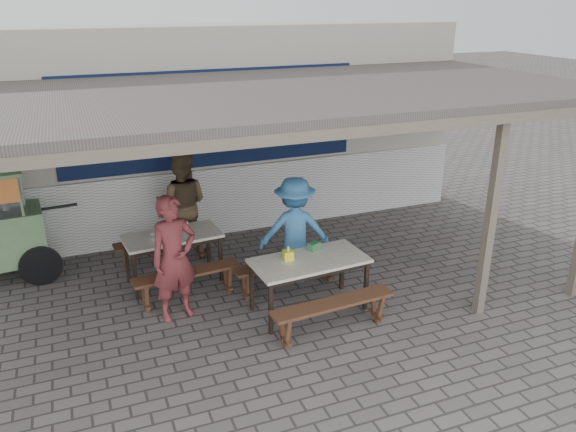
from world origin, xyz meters
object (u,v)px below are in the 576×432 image
(table_left, at_px, (172,240))
(table_right, at_px, (309,264))
(condiment_jar, at_px, (185,225))
(condiment_bowl, at_px, (156,236))
(patron_street_side, at_px, (174,258))
(patron_wall_side, at_px, (182,205))
(patron_right_table, at_px, (295,230))
(bench_right_street, at_px, (333,310))
(bench_right_wall, at_px, (288,267))
(donation_box, at_px, (314,246))
(bench_left_street, at_px, (187,279))
(bench_left_wall, at_px, (163,245))
(tissue_box, at_px, (288,255))

(table_left, bearing_deg, table_right, -49.23)
(condiment_jar, distance_m, condiment_bowl, 0.51)
(patron_street_side, relative_size, condiment_jar, 17.06)
(patron_wall_side, distance_m, patron_right_table, 1.99)
(table_left, distance_m, table_right, 2.10)
(bench_right_street, relative_size, patron_right_table, 1.02)
(table_left, xyz_separation_m, bench_right_street, (1.56, -2.10, -0.33))
(patron_right_table, height_order, condiment_bowl, patron_right_table)
(bench_right_wall, bearing_deg, table_left, 146.78)
(donation_box, bearing_deg, bench_left_street, 160.36)
(bench_left_wall, xyz_separation_m, condiment_jar, (0.29, -0.45, 0.46))
(bench_right_wall, distance_m, condiment_bowl, 1.92)
(bench_left_wall, distance_m, patron_wall_side, 0.71)
(table_right, distance_m, donation_box, 0.33)
(bench_left_street, distance_m, condiment_bowl, 0.79)
(table_right, relative_size, donation_box, 9.77)
(patron_wall_side, distance_m, condiment_jar, 0.73)
(table_left, bearing_deg, patron_right_table, -24.51)
(bench_left_wall, bearing_deg, patron_wall_side, 28.39)
(donation_box, bearing_deg, table_right, -124.78)
(table_right, bearing_deg, bench_right_wall, 90.00)
(tissue_box, bearing_deg, patron_right_table, 62.39)
(patron_street_side, bearing_deg, condiment_bowl, 81.15)
(condiment_jar, bearing_deg, donation_box, -43.93)
(bench_left_street, height_order, donation_box, donation_box)
(table_left, distance_m, patron_right_table, 1.77)
(patron_right_table, bearing_deg, tissue_box, 78.25)
(table_right, relative_size, condiment_jar, 15.84)
(condiment_jar, bearing_deg, patron_wall_side, 81.71)
(bench_left_street, relative_size, table_right, 0.96)
(bench_left_street, height_order, table_right, table_right)
(patron_right_table, bearing_deg, patron_street_side, 28.07)
(table_right, relative_size, bench_right_street, 0.96)
(patron_street_side, distance_m, condiment_bowl, 0.94)
(table_left, relative_size, bench_left_wall, 0.96)
(bench_left_wall, relative_size, condiment_bowl, 7.38)
(bench_right_street, height_order, tissue_box, tissue_box)
(bench_right_wall, relative_size, condiment_jar, 16.53)
(condiment_jar, bearing_deg, table_left, -142.27)
(tissue_box, bearing_deg, table_right, -21.40)
(table_left, relative_size, condiment_bowl, 7.06)
(condiment_jar, bearing_deg, bench_right_street, -59.88)
(patron_right_table, relative_size, condiment_jar, 16.19)
(tissue_box, xyz_separation_m, condiment_jar, (-1.02, 1.54, -0.01))
(patron_right_table, height_order, condiment_jar, patron_right_table)
(bench_left_wall, bearing_deg, bench_left_street, -90.00)
(donation_box, bearing_deg, table_left, 144.25)
(bench_left_wall, xyz_separation_m, patron_wall_side, (0.40, 0.27, 0.52))
(bench_right_street, height_order, donation_box, donation_box)
(table_left, height_order, condiment_bowl, condiment_bowl)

